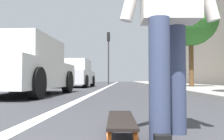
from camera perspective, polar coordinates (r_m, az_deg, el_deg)
ground_plane at (r=10.32m, az=3.59°, el=-4.55°), size 80.00×80.00×0.00m
lane_stripe_white at (r=20.34m, az=0.06°, el=-3.43°), size 52.00×0.16×0.01m
sidewalk_curb at (r=18.63m, az=12.99°, el=-3.31°), size 52.00×3.20×0.11m
building_facade at (r=23.46m, az=18.13°, el=6.69°), size 40.00×1.20×8.05m
skateboard at (r=1.90m, az=2.16°, el=-11.82°), size 0.85×0.23×0.11m
skater_person at (r=1.83m, az=13.30°, el=14.53°), size 0.47×0.72×1.64m
parked_car_near at (r=6.76m, az=-20.47°, el=0.54°), size 4.14×2.06×1.50m
parked_car_mid at (r=13.37m, az=-9.19°, el=-0.96°), size 4.12×2.05×1.48m
traffic_light at (r=21.96m, az=-0.83°, el=5.08°), size 0.33×0.28×4.71m
street_tree_mid at (r=11.32m, az=18.08°, el=11.31°), size 2.36×2.36×4.24m
pedestrian_distant at (r=12.31m, az=15.59°, el=0.20°), size 0.45×0.71×1.62m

